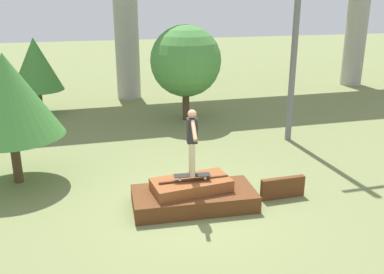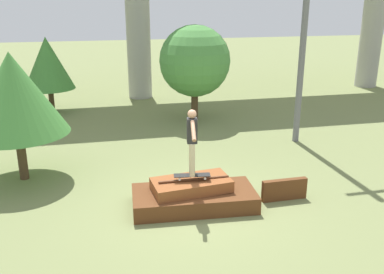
% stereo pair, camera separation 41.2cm
% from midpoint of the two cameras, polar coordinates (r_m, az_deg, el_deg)
% --- Properties ---
extents(ground_plane, '(80.00, 80.00, 0.00)m').
position_cam_midpoint_polar(ground_plane, '(9.98, 1.46, -9.22)').
color(ground_plane, olive).
extents(scrap_pile, '(2.87, 1.47, 0.70)m').
position_cam_midpoint_polar(scrap_pile, '(9.87, 1.39, -7.82)').
color(scrap_pile, '#5B3319').
rests_on(scrap_pile, ground_plane).
extents(scrap_plank_loose, '(1.11, 0.16, 0.51)m').
position_cam_midpoint_polar(scrap_plank_loose, '(10.45, 13.32, -6.85)').
color(scrap_plank_loose, '#5B3319').
rests_on(scrap_plank_loose, ground_plane).
extents(skateboard, '(0.84, 0.33, 0.09)m').
position_cam_midpoint_polar(skateboard, '(9.64, 1.23, -5.14)').
color(skateboard, black).
rests_on(skateboard, scrap_pile).
extents(skater, '(0.25, 1.18, 1.51)m').
position_cam_midpoint_polar(skater, '(9.33, 1.26, -0.16)').
color(skater, '#C6B78E').
rests_on(skater, skateboard).
extents(utility_pole, '(1.30, 0.20, 8.68)m').
position_cam_midpoint_polar(utility_pole, '(14.03, 15.86, 17.04)').
color(utility_pole, slate).
rests_on(utility_pole, ground_plane).
extents(tree_behind_left, '(2.69, 2.69, 3.63)m').
position_cam_midpoint_polar(tree_behind_left, '(16.34, 1.10, 10.07)').
color(tree_behind_left, '#4C3823').
rests_on(tree_behind_left, ground_plane).
extents(tree_behind_right, '(2.60, 2.60, 3.34)m').
position_cam_midpoint_polar(tree_behind_right, '(11.50, -21.75, 5.36)').
color(tree_behind_right, '#4C3823').
rests_on(tree_behind_right, ground_plane).
extents(tree_mid_back, '(2.03, 2.03, 3.09)m').
position_cam_midpoint_polar(tree_mid_back, '(18.30, -18.08, 9.32)').
color(tree_mid_back, '#4C3823').
rests_on(tree_mid_back, ground_plane).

